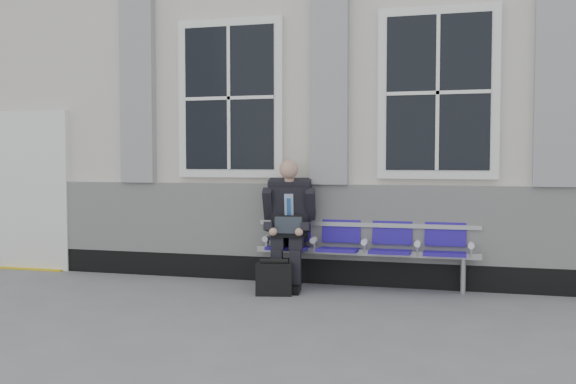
# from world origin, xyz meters

# --- Properties ---
(ground) EXTENTS (70.00, 70.00, 0.00)m
(ground) POSITION_xyz_m (0.00, 0.00, 0.00)
(ground) COLOR slate
(ground) RESTS_ON ground
(station_building) EXTENTS (14.40, 4.40, 4.49)m
(station_building) POSITION_xyz_m (-0.02, 3.47, 2.22)
(station_building) COLOR beige
(station_building) RESTS_ON ground
(bench) EXTENTS (2.60, 0.47, 0.91)m
(bench) POSITION_xyz_m (-0.45, 1.32, 0.55)
(bench) COLOR #9EA0A3
(bench) RESTS_ON ground
(businessman) EXTENTS (0.65, 0.87, 1.49)m
(businessman) POSITION_xyz_m (-1.33, 1.18, 0.80)
(businessman) COLOR black
(businessman) RESTS_ON ground
(briefcase) EXTENTS (0.42, 0.24, 0.41)m
(briefcase) POSITION_xyz_m (-1.36, 0.67, 0.19)
(briefcase) COLOR black
(briefcase) RESTS_ON ground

